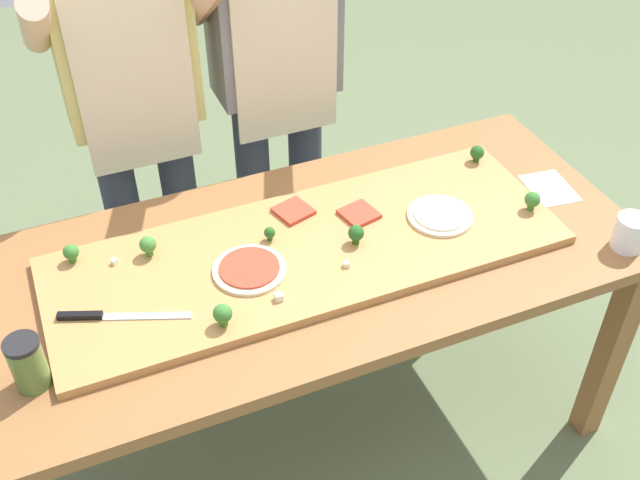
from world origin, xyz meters
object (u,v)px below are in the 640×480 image
Objects in this scene: pizza_slice_near_right at (359,214)px; recipe_note at (550,188)px; broccoli_floret_front_mid at (477,153)px; cheese_crumble_c at (279,297)px; chefs_knife at (105,316)px; pizza_whole_tomato_red at (249,269)px; broccoli_floret_center_left at (71,253)px; broccoli_floret_back_left at (223,314)px; pizza_whole_white_garlic at (440,215)px; pizza_slice_far_left at (293,211)px; sauce_jar at (28,363)px; broccoli_floret_back_mid at (270,233)px; cook_left at (132,91)px; prep_table at (317,278)px; cheese_crumble_b at (114,262)px; flour_cup at (630,234)px; broccoli_floret_center_right at (532,200)px; cook_right at (276,63)px; cheese_crumble_a at (346,264)px.

pizza_slice_near_right reaches higher than recipe_note.
broccoli_floret_front_mid is 2.85× the size of cheese_crumble_c.
pizza_whole_tomato_red is (0.38, 0.02, 0.00)m from chefs_knife.
pizza_whole_tomato_red is 2.06× the size of pizza_slice_near_right.
broccoli_floret_back_left reaches higher than broccoli_floret_center_left.
pizza_whole_white_garlic is 0.42m from pizza_slice_far_left.
pizza_slice_near_right is 1.00× the size of pizza_slice_far_left.
chefs_knife is 3.31× the size of pizza_slice_near_right.
pizza_slice_near_right is 0.68× the size of sauce_jar.
cook_left is (-0.21, 0.62, 0.16)m from broccoli_floret_back_mid.
sauce_jar is 0.98m from cook_left.
prep_table is at bearing 29.98° from broccoli_floret_back_left.
broccoli_floret_back_left reaches higher than cheese_crumble_b.
cheese_crumble_c reaches higher than pizza_slice_near_right.
cheese_crumble_b is at bearing 174.49° from pizza_slice_near_right.
flour_cup is 1.57m from sauce_jar.
recipe_note is at bearing 33.03° from broccoli_floret_center_right.
pizza_slice_far_left is at bearing 154.24° from pizza_whole_white_garlic.
broccoli_floret_center_right is at bearing 128.06° from flour_cup.
cook_right is at bearing 67.66° from broccoli_floret_back_mid.
prep_table is at bearing 12.55° from sauce_jar.
sauce_jar is at bearing -165.98° from pizza_whole_tomato_red.
cheese_crumble_a is at bearing -24.52° from broccoli_floret_center_left.
chefs_knife is 16.30× the size of cheese_crumble_c.
pizza_slice_near_right is 0.74m from flour_cup.
flour_cup is (0.43, -0.28, 0.01)m from pizza_whole_white_garlic.
chefs_knife is 0.95m from pizza_whole_white_garlic.
broccoli_floret_center_right is 1.17m from cheese_crumble_b.
broccoli_floret_back_mid is 2.82× the size of cheese_crumble_b.
chefs_knife and pizza_whole_white_garlic have the same top height.
pizza_whole_tomato_red is 0.47m from broccoli_floret_center_left.
pizza_whole_tomato_red is at bearing 52.76° from broccoli_floret_back_left.
broccoli_floret_front_mid is at bearing 10.79° from chefs_knife.
sauce_jar is 0.08× the size of cook_right.
recipe_note is (0.76, -0.01, 0.10)m from prep_table.
flour_cup is 1.51m from cook_left.
cook_right is at bearing 132.10° from broccoli_floret_front_mid.
cheese_crumble_c is 0.60m from sauce_jar.
broccoli_floret_front_mid is at bearing 14.11° from sauce_jar.
pizza_slice_near_right is 0.64m from cook_right.
pizza_whole_tomato_red is 3.30× the size of broccoli_floret_center_right.
pizza_whole_tomato_red is 0.12× the size of cook_right.
broccoli_floret_front_mid is 0.88× the size of broccoli_floret_back_left.
cheese_crumble_b is (0.06, 0.19, 0.00)m from chefs_knife.
chefs_knife is 0.23m from sauce_jar.
flour_cup is at bearing -5.10° from sauce_jar.
cheese_crumble_c is 0.88m from cook_left.
broccoli_floret_center_right is 0.04× the size of cook_right.
pizza_slice_far_left is 0.83m from sauce_jar.
chefs_knife is at bearing -169.21° from broccoli_floret_front_mid.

